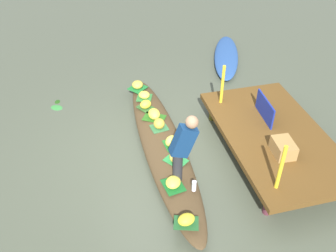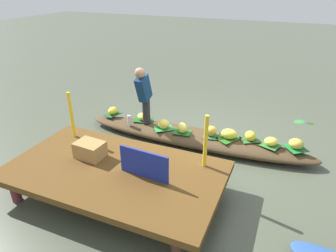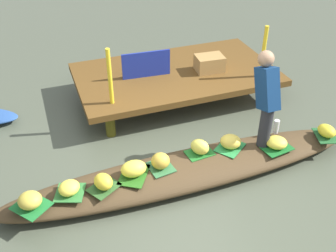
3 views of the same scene
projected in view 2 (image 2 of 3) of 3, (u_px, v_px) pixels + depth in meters
The scene contains 29 objects.
canal_water at pixel (193, 143), 6.10m from camera, with size 40.00×40.00×0.00m, color #4B5241.
dock_platform at pixel (115, 172), 4.51m from camera, with size 3.20×1.80×0.46m.
vendor_boat at pixel (193, 138), 6.04m from camera, with size 4.70×0.76×0.26m, color #4A3721.
leaf_mat_0 at pixel (113, 114), 6.76m from camera, with size 0.36×0.26×0.01m, color #205629.
banana_bunch_0 at pixel (113, 111), 6.73m from camera, with size 0.26×0.20×0.16m, color yellow.
leaf_mat_1 at pixel (182, 132), 5.96m from camera, with size 0.34×0.24×0.01m, color #216C25.
banana_bunch_1 at pixel (182, 128), 5.92m from camera, with size 0.25×0.19×0.20m, color #F3E352.
leaf_mat_2 at pixel (163, 128), 6.13m from camera, with size 0.37×0.29×0.01m, color #2A8640.
banana_bunch_2 at pixel (163, 124), 6.09m from camera, with size 0.27×0.22×0.19m, color #F2D14B.
leaf_mat_3 at pixel (295, 148), 5.42m from camera, with size 0.36×0.32×0.01m, color #1E712F.
banana_bunch_3 at pixel (296, 144), 5.38m from camera, with size 0.26×0.25×0.17m, color gold.
leaf_mat_4 at pixel (211, 135), 5.84m from camera, with size 0.32×0.28×0.01m, color #346D3E.
banana_bunch_4 at pixel (211, 131), 5.80m from camera, with size 0.23×0.22×0.20m, color gold.
leaf_mat_5 at pixel (270, 145), 5.51m from camera, with size 0.31×0.32×0.01m, color #317434.
banana_bunch_5 at pixel (271, 141), 5.48m from camera, with size 0.22×0.24×0.15m, color #F9E148.
leaf_mat_6 at pixel (143, 120), 6.49m from camera, with size 0.38×0.31×0.01m, color #176124.
banana_bunch_6 at pixel (143, 117), 6.45m from camera, with size 0.27×0.24×0.15m, color #F6E148.
leaf_mat_7 at pixel (229, 138), 5.74m from camera, with size 0.43×0.30×0.01m, color #2A641C.
banana_bunch_7 at pixel (229, 134), 5.70m from camera, with size 0.31×0.23×0.19m, color yellow.
leaf_mat_8 at pixel (250, 140), 5.68m from camera, with size 0.34×0.26×0.01m, color #2F5B28.
banana_bunch_8 at pixel (250, 136), 5.64m from camera, with size 0.24×0.20×0.18m, color yellow.
vendor_person at pixel (144, 93), 5.98m from camera, with size 0.20×0.44×1.23m.
water_bottle at pixel (129, 120), 6.27m from camera, with size 0.07×0.07×0.19m, color silver.
market_banner at pixel (144, 164), 4.21m from camera, with size 0.76×0.03×0.42m, color navy.
railing_post_west at pixel (206, 142), 4.37m from camera, with size 0.06×0.06×0.83m, color yellow.
railing_post_east at pixel (72, 115), 5.21m from camera, with size 0.06×0.06×0.83m, color yellow.
produce_crate at pixel (90, 150), 4.72m from camera, with size 0.44×0.32×0.25m, color #A47B43.
drifting_plant_0 at pixel (299, 121), 7.01m from camera, with size 0.28×0.19×0.01m, color #388C3D.
drifting_plant_1 at pixel (310, 124), 6.91m from camera, with size 0.16×0.12×0.01m, color #214D14.
Camera 2 is at (-1.62, 5.09, 3.01)m, focal length 32.37 mm.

